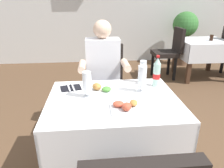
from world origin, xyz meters
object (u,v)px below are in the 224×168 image
object	(u,v)px
chair_far_diner_seat	(106,83)
beer_glass_middle	(143,71)
cola_bottle_primary	(157,73)
plate_near_camera	(126,106)
seated_diner_far	(103,73)
background_chair_left	(169,50)
beer_glass_left	(87,84)
beer_glass_right	(142,79)
background_table_tumbler	(211,38)
background_dining_table	(202,50)
napkin_cutlery_set	(71,88)
main_dining_table	(113,118)
potted_plant_corner	(185,29)
plate_far_diner	(101,89)

from	to	relation	value
chair_far_diner_seat	beer_glass_middle	world-z (taller)	chair_far_diner_seat
cola_bottle_primary	plate_near_camera	bearing A→B (deg)	-130.45
seated_diner_far	plate_near_camera	world-z (taller)	seated_diner_far
background_chair_left	beer_glass_left	bearing A→B (deg)	-123.30
beer_glass_right	cola_bottle_primary	size ratio (longest dim) A/B	0.80
beer_glass_middle	chair_far_diner_seat	bearing A→B (deg)	122.26
background_chair_left	background_table_tumbler	size ratio (longest dim) A/B	8.82
beer_glass_right	background_chair_left	world-z (taller)	background_chair_left
beer_glass_left	background_chair_left	distance (m)	2.78
background_dining_table	napkin_cutlery_set	bearing A→B (deg)	-137.56
chair_far_diner_seat	background_dining_table	size ratio (longest dim) A/B	1.07
main_dining_table	plate_near_camera	xyz separation A→B (m)	(0.07, -0.17, 0.20)
seated_diner_far	potted_plant_corner	xyz separation A→B (m)	(2.02, 2.56, 0.11)
main_dining_table	cola_bottle_primary	xyz separation A→B (m)	(0.40, 0.21, 0.30)
plate_far_diner	potted_plant_corner	size ratio (longest dim) A/B	0.20
main_dining_table	napkin_cutlery_set	xyz separation A→B (m)	(-0.34, 0.23, 0.19)
chair_far_diner_seat	background_dining_table	distance (m)	2.53
seated_diner_far	beer_glass_left	world-z (taller)	seated_diner_far
main_dining_table	beer_glass_middle	xyz separation A→B (m)	(0.30, 0.31, 0.29)
napkin_cutlery_set	background_chair_left	size ratio (longest dim) A/B	0.20
main_dining_table	background_dining_table	bearing A→B (deg)	49.96
beer_glass_right	potted_plant_corner	distance (m)	3.58
beer_glass_middle	background_chair_left	world-z (taller)	background_chair_left
beer_glass_left	beer_glass_right	distance (m)	0.45
main_dining_table	chair_far_diner_seat	bearing A→B (deg)	90.00
beer_glass_middle	background_dining_table	bearing A→B (deg)	50.61
background_table_tumbler	cola_bottle_primary	bearing A→B (deg)	-129.00
seated_diner_far	background_chair_left	size ratio (longest dim) A/B	1.30
background_table_tumbler	plate_far_diner	bearing A→B (deg)	-135.42
cola_bottle_primary	background_table_tumbler	bearing A→B (deg)	51.00
seated_diner_far	background_table_tumbler	world-z (taller)	seated_diner_far
beer_glass_middle	background_table_tumbler	world-z (taller)	beer_glass_middle
napkin_cutlery_set	potted_plant_corner	world-z (taller)	potted_plant_corner
napkin_cutlery_set	beer_glass_middle	bearing A→B (deg)	7.16
background_dining_table	background_chair_left	distance (m)	0.66
chair_far_diner_seat	beer_glass_right	distance (m)	0.78
plate_near_camera	potted_plant_corner	world-z (taller)	potted_plant_corner
main_dining_table	background_chair_left	xyz separation A→B (m)	(1.32, 2.36, 0.00)
chair_far_diner_seat	napkin_cutlery_set	distance (m)	0.68
plate_far_diner	cola_bottle_primary	bearing A→B (deg)	6.64
plate_far_diner	napkin_cutlery_set	bearing A→B (deg)	164.19
beer_glass_left	plate_near_camera	bearing A→B (deg)	-39.34
chair_far_diner_seat	beer_glass_left	world-z (taller)	chair_far_diner_seat
beer_glass_middle	background_table_tumbler	xyz separation A→B (m)	(1.78, 1.98, -0.05)
background_table_tumbler	napkin_cutlery_set	bearing A→B (deg)	-139.66
chair_far_diner_seat	main_dining_table	bearing A→B (deg)	-90.00
cola_bottle_primary	potted_plant_corner	world-z (taller)	potted_plant_corner
chair_far_diner_seat	cola_bottle_primary	world-z (taller)	cola_bottle_primary
plate_near_camera	plate_far_diner	world-z (taller)	plate_far_diner
cola_bottle_primary	background_chair_left	xyz separation A→B (m)	(0.92, 2.15, -0.30)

